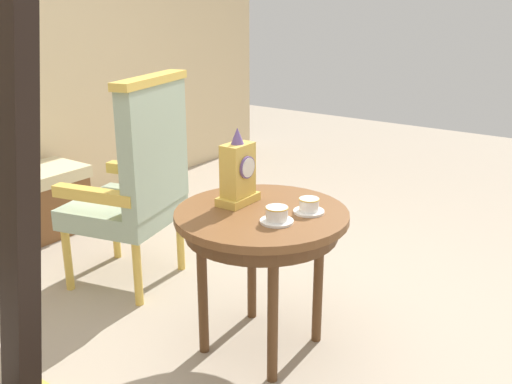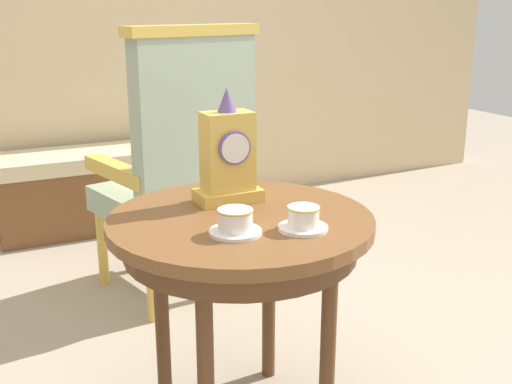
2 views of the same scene
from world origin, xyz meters
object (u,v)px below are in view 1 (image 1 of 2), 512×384
Objects in this scene: teacup_right at (309,206)px; armchair at (137,180)px; side_table at (261,228)px; harp at (5,244)px; teacup_left at (277,215)px; window_bench at (5,213)px; mantel_clock at (238,173)px.

teacup_right is 0.11× the size of armchair.
harp is at bearing 155.69° from side_table.
armchair is (0.20, 1.01, -0.09)m from teacup_left.
teacup_right is (0.10, -0.17, 0.10)m from side_table.
teacup_right is at bearing -59.54° from side_table.
armchair is (0.13, 0.89, 0.02)m from side_table.
teacup_right is at bearing -86.93° from window_bench.
armchair reaches higher than mantel_clock.
side_table is 0.18m from teacup_left.
teacup_right reaches higher than window_bench.
harp is at bearing -155.49° from armchair.
side_table is at bearing -89.62° from window_bench.
teacup_left is at bearing -32.40° from harp.
teacup_right is 0.12× the size of window_bench.
harp is at bearing 150.07° from teacup_right.
armchair is 1.13m from window_bench.
window_bench is at bearing 97.96° from armchair.
window_bench is (-0.15, 1.05, -0.37)m from armchair.
mantel_clock is 0.98m from harp.
armchair is (0.11, 0.75, -0.19)m from mantel_clock.
harp is at bearing -120.41° from window_bench.
side_table is 1.98m from window_bench.
mantel_clock is (-0.08, 0.31, 0.11)m from teacup_right.
harp is 1.64× the size of window_bench.
teacup_right is 0.34m from mantel_clock.
side_table is 0.90m from armchair.
side_table is at bearing -24.31° from harp.
teacup_left reaches higher than teacup_right.
harp reaches higher than armchair.
mantel_clock is at bearing 70.21° from teacup_left.
armchair reaches higher than side_table.
armchair reaches higher than window_bench.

